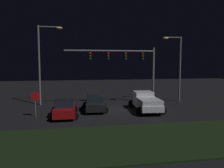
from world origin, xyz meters
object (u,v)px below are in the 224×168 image
car_sedan_far (64,108)px  street_lamp_left (44,56)px  pickup_truck (146,101)px  traffic_signal_gantry (125,61)px  car_sedan (95,103)px  street_lamp_right (177,61)px  stop_sign (35,100)px

car_sedan_far → street_lamp_left: (-2.32, 6.24, 4.81)m
car_sedan_far → street_lamp_left: size_ratio=0.50×
pickup_truck → traffic_signal_gantry: size_ratio=0.54×
car_sedan → street_lamp_left: bearing=55.7°
car_sedan → street_lamp_right: (10.39, 3.62, 4.26)m
car_sedan → street_lamp_right: size_ratio=0.57×
car_sedan_far → traffic_signal_gantry: (6.77, 5.00, 4.29)m
street_lamp_left → stop_sign: 7.15m
pickup_truck → street_lamp_right: 8.11m
traffic_signal_gantry → street_lamp_right: bearing=6.0°
street_lamp_right → stop_sign: size_ratio=3.56×
traffic_signal_gantry → street_lamp_right: size_ratio=1.30×
car_sedan → stop_sign: stop_sign is taller
traffic_signal_gantry → pickup_truck: bearing=-73.2°
pickup_truck → street_lamp_right: size_ratio=0.70×
car_sedan → stop_sign: 5.78m
street_lamp_left → stop_sign: size_ratio=3.99×
car_sedan_far → street_lamp_right: (13.33, 5.69, 4.26)m
car_sedan → street_lamp_right: bearing=-66.8°
street_lamp_left → street_lamp_right: bearing=-2.0°
traffic_signal_gantry → street_lamp_left: size_ratio=1.16×
pickup_truck → street_lamp_left: bearing=68.0°
pickup_truck → traffic_signal_gantry: 5.69m
pickup_truck → car_sedan: pickup_truck is taller
car_sedan → car_sedan_far: 3.60m
pickup_truck → traffic_signal_gantry: (-1.16, 3.84, 4.03)m
street_lamp_left → pickup_truck: bearing=-26.3°
car_sedan → stop_sign: size_ratio=2.03×
street_lamp_right → stop_sign: 17.08m
car_sedan → street_lamp_left: street_lamp_left is taller
traffic_signal_gantry → street_lamp_right: street_lamp_right is taller
pickup_truck → car_sedan: (-4.99, 0.91, -0.26)m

